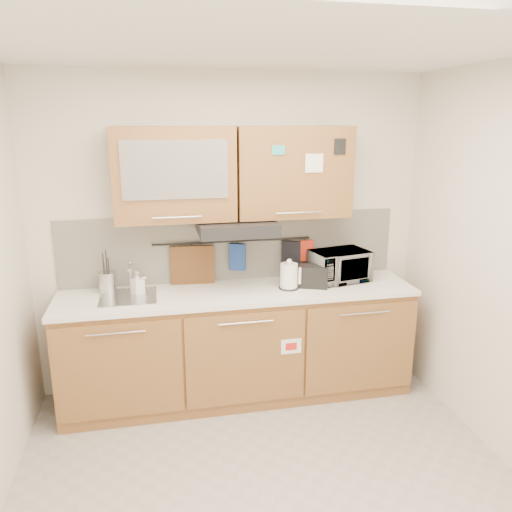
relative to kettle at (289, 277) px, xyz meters
name	(u,v)px	position (x,y,z in m)	size (l,w,h in m)	color
floor	(273,494)	(-0.40, -1.16, -1.02)	(3.20, 3.20, 0.00)	#9E9993
ceiling	(278,38)	(-0.40, -1.16, 1.58)	(3.20, 3.20, 0.00)	white
wall_back	(232,235)	(-0.40, 0.34, 0.28)	(3.20, 3.20, 0.00)	silver
base_cabinet	(239,350)	(-0.40, 0.03, -0.61)	(2.80, 0.64, 0.88)	olive
countertop	(239,293)	(-0.40, 0.03, -0.12)	(2.82, 0.62, 0.04)	white
backsplash	(232,247)	(-0.40, 0.33, 0.18)	(2.80, 0.02, 0.56)	silver
upper_cabinets	(234,173)	(-0.41, 0.16, 0.81)	(1.82, 0.37, 0.70)	olive
range_hood	(237,227)	(-0.40, 0.09, 0.40)	(0.60, 0.46, 0.10)	black
sink	(129,297)	(-1.25, 0.05, -0.09)	(0.42, 0.40, 0.26)	silver
utensil_rail	(233,241)	(-0.40, 0.29, 0.24)	(0.02, 0.02, 1.30)	black
utensil_crock	(108,282)	(-1.41, 0.18, -0.01)	(0.17, 0.17, 0.34)	#ABACB0
kettle	(289,277)	(0.00, 0.00, 0.00)	(0.19, 0.18, 0.25)	white
toaster	(313,276)	(0.20, 0.00, -0.01)	(0.27, 0.21, 0.18)	black
microwave	(339,266)	(0.47, 0.11, 0.03)	(0.46, 0.31, 0.26)	#999999
soap_bottle	(137,283)	(-1.18, 0.11, -0.01)	(0.08, 0.08, 0.18)	#999999
cutting_board	(193,272)	(-0.74, 0.28, 0.00)	(0.36, 0.03, 0.44)	brown
oven_mitt	(237,257)	(-0.37, 0.28, 0.11)	(0.13, 0.03, 0.22)	navy
dark_pouch	(291,255)	(0.09, 0.28, 0.10)	(0.16, 0.04, 0.25)	black
pot_holder	(305,251)	(0.22, 0.28, 0.13)	(0.15, 0.02, 0.18)	red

